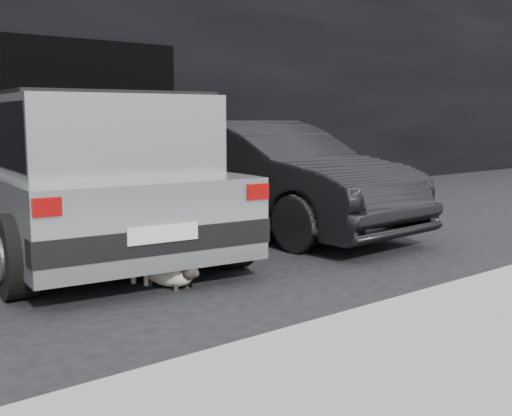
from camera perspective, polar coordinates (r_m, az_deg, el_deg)
ground at (r=6.23m, az=-11.10°, el=-5.33°), size 80.00×80.00×0.00m
building_facade at (r=12.04m, az=-21.10°, el=12.66°), size 34.00×4.00×5.00m
garage_opening at (r=10.11m, az=-17.11°, el=7.00°), size 4.00×0.10×2.60m
curb at (r=4.93m, az=14.60°, el=-8.32°), size 18.00×0.25×0.12m
silver_hatchback at (r=7.00m, az=-15.51°, el=3.50°), size 2.65×4.71×1.66m
second_car at (r=8.03m, az=0.71°, el=2.82°), size 1.68×4.27×1.38m
cat_siamese at (r=5.47m, az=-7.46°, el=-5.84°), size 0.36×0.74×0.26m
cat_white at (r=5.76m, az=-8.92°, el=-4.35°), size 0.82×0.48×0.41m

